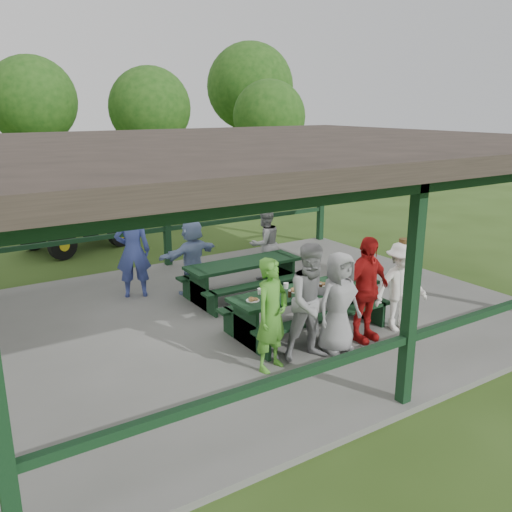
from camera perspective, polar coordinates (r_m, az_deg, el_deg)
ground at (r=10.39m, az=-0.56°, el=-6.44°), size 90.00×90.00×0.00m
concrete_slab at (r=10.38m, az=-0.57°, el=-6.19°), size 10.00×8.00×0.10m
pavilion_structure at (r=9.66m, az=-0.62°, el=11.25°), size 10.60×8.60×3.24m
picnic_table_near at (r=9.47m, az=5.23°, el=-5.00°), size 2.80×1.39×0.75m
picnic_table_far at (r=11.01m, az=-1.33°, el=-2.02°), size 2.38×1.39×0.75m
table_setting at (r=9.41m, az=5.33°, el=-3.18°), size 2.42×0.45×0.10m
contestant_green at (r=7.94m, az=1.67°, el=-6.20°), size 0.72×0.58×1.71m
contestant_grey_left at (r=8.28m, az=6.02°, el=-4.86°), size 1.02×0.87×1.84m
contestant_grey_mid at (r=8.62m, az=8.68°, el=-4.86°), size 0.81×0.53×1.63m
contestant_red at (r=9.06m, az=11.45°, el=-3.47°), size 1.07×0.51×1.78m
contestant_white_fedora at (r=9.66m, az=15.04°, el=-3.09°), size 1.13×0.80×1.64m
spectator_lblue at (r=11.26m, az=-6.72°, el=-0.00°), size 1.54×0.83×1.58m
spectator_blue at (r=11.20m, az=-12.84°, el=0.51°), size 0.82×0.67×1.92m
spectator_grey at (r=12.11m, az=0.93°, el=1.30°), size 0.84×0.68×1.61m
pickup_truck at (r=19.64m, az=-11.20°, el=5.86°), size 5.28×4.00×1.33m
farm_trailer at (r=15.95m, az=-18.38°, el=3.16°), size 3.91×2.39×1.36m
tree_left at (r=26.32m, az=-22.51°, el=14.85°), size 3.83×3.83×5.99m
tree_mid at (r=24.83m, az=-11.11°, el=15.01°), size 3.54×3.54×5.54m
tree_right at (r=24.59m, az=1.40°, el=14.42°), size 3.20×3.20×4.99m
tree_far_right at (r=29.69m, az=-0.61°, el=17.37°), size 4.52×4.52×7.07m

